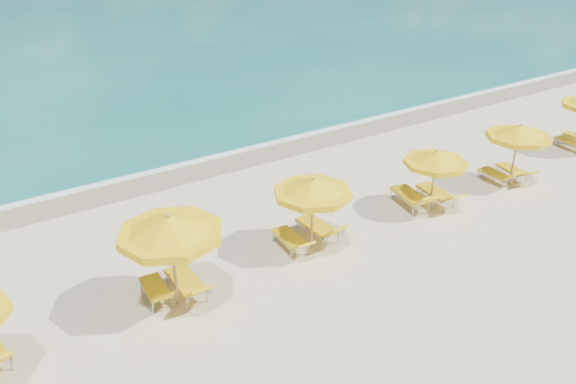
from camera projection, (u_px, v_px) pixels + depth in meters
ground_plane at (316, 247)px, 16.69m from camera, size 120.00×120.00×0.00m
ocean at (13, 19)px, 52.46m from camera, size 120.00×80.00×0.30m
wet_sand_band at (206, 164)px, 22.21m from camera, size 120.00×2.60×0.01m
foam_line at (197, 157)px, 22.80m from camera, size 120.00×1.20×0.03m
whitecap_near at (0, 124)px, 26.38m from camera, size 14.00×0.36×0.05m
whitecap_far at (204, 58)px, 38.55m from camera, size 18.00×0.30×0.05m
umbrella_2 at (170, 228)px, 13.26m from camera, size 2.82×2.82×2.62m
umbrella_3 at (313, 188)px, 15.77m from camera, size 2.44×2.44×2.31m
umbrella_4 at (436, 159)px, 18.06m from camera, size 2.14×2.14×2.12m
umbrella_5 at (519, 133)px, 19.78m from camera, size 2.79×2.79×2.28m
lounger_2_left at (156, 293)px, 14.31m from camera, size 0.69×1.62×0.78m
lounger_2_right at (187, 287)px, 14.50m from camera, size 0.66×1.88×0.87m
lounger_3_left at (290, 243)px, 16.51m from camera, size 0.71×1.76×0.73m
lounger_3_right at (318, 231)px, 17.04m from camera, size 0.71×1.89×0.91m
lounger_4_left at (410, 200)px, 18.85m from camera, size 1.05×2.06×0.94m
lounger_4_right at (436, 197)px, 19.13m from camera, size 0.85×1.97×0.80m
lounger_5_left at (496, 178)px, 20.60m from camera, size 0.59×1.57×0.76m
lounger_5_right at (512, 173)px, 20.95m from camera, size 0.85×1.72×0.65m
lounger_6_left at (571, 145)px, 23.47m from camera, size 0.71×1.65×0.80m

